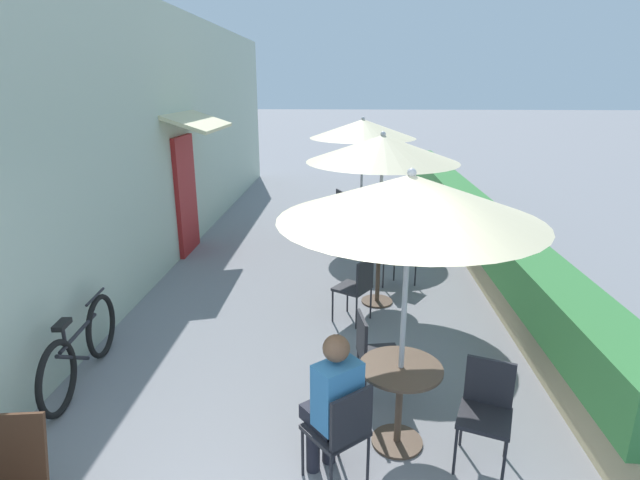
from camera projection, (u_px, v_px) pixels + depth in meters
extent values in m
cube|color=#B2C1AD|center=(185.00, 132.00, 9.31)|extent=(0.24, 14.26, 4.20)
cube|color=maroon|center=(186.00, 195.00, 8.94)|extent=(0.08, 0.96, 2.10)
cube|color=beige|center=(198.00, 121.00, 8.54)|extent=(0.78, 1.80, 0.30)
cube|color=tan|center=(465.00, 234.00, 9.50)|extent=(0.44, 13.26, 0.45)
cube|color=#387A3D|center=(467.00, 208.00, 9.35)|extent=(0.60, 12.60, 0.56)
cylinder|color=brown|center=(397.00, 441.00, 4.30)|extent=(0.44, 0.44, 0.02)
cylinder|color=brown|center=(399.00, 406.00, 4.20)|extent=(0.06, 0.06, 0.73)
cylinder|color=brown|center=(401.00, 368.00, 4.09)|extent=(0.69, 0.69, 0.02)
cylinder|color=#B7B7BC|center=(403.00, 323.00, 3.97)|extent=(0.04, 0.04, 2.29)
cone|color=beige|center=(410.00, 198.00, 3.66)|extent=(1.99, 1.99, 0.35)
sphere|color=#B7B7BC|center=(412.00, 173.00, 3.61)|extent=(0.07, 0.07, 0.07)
cube|color=#232328|center=(380.00, 355.00, 4.82)|extent=(0.46, 0.46, 0.04)
cube|color=#232328|center=(362.00, 337.00, 4.74)|extent=(0.10, 0.38, 0.42)
cylinder|color=#232328|center=(402.00, 385.00, 4.74)|extent=(0.02, 0.02, 0.45)
cylinder|color=#232328|center=(392.00, 365.00, 5.08)|extent=(0.02, 0.02, 0.45)
cylinder|color=#232328|center=(365.00, 388.00, 4.70)|extent=(0.02, 0.02, 0.45)
cylinder|color=#232328|center=(358.00, 367.00, 5.04)|extent=(0.02, 0.02, 0.45)
cube|color=#232328|center=(335.00, 430.00, 3.78)|extent=(0.56, 0.56, 0.04)
cube|color=#232328|center=(352.00, 419.00, 3.58)|extent=(0.31, 0.27, 0.42)
cylinder|color=#232328|center=(339.00, 433.00, 4.09)|extent=(0.02, 0.02, 0.45)
cylinder|color=#232328|center=(303.00, 451.00, 3.88)|extent=(0.02, 0.02, 0.45)
cylinder|color=#232328|center=(368.00, 458.00, 3.81)|extent=(0.02, 0.02, 0.45)
cylinder|color=#232328|center=(331.00, 479.00, 3.61)|extent=(0.02, 0.02, 0.45)
cylinder|color=#23232D|center=(329.00, 437.00, 4.03)|extent=(0.11, 0.11, 0.47)
cylinder|color=#23232D|center=(313.00, 445.00, 3.94)|extent=(0.11, 0.11, 0.47)
cube|color=#23232D|center=(328.00, 415.00, 3.83)|extent=(0.46, 0.47, 0.12)
cube|color=teal|center=(337.00, 394.00, 3.67)|extent=(0.40, 0.39, 0.50)
sphere|color=brown|center=(336.00, 348.00, 3.57)|extent=(0.20, 0.20, 0.20)
cube|color=#232328|center=(485.00, 418.00, 3.92)|extent=(0.51, 0.51, 0.04)
cube|color=#232328|center=(489.00, 383.00, 4.02)|extent=(0.37, 0.16, 0.42)
cylinder|color=#232328|center=(455.00, 450.00, 3.89)|extent=(0.02, 0.02, 0.45)
cylinder|color=#232328|center=(504.00, 463.00, 3.76)|extent=(0.02, 0.02, 0.45)
cylinder|color=#232328|center=(462.00, 423.00, 4.21)|extent=(0.02, 0.02, 0.45)
cylinder|color=#232328|center=(507.00, 434.00, 4.07)|extent=(0.02, 0.02, 0.45)
cylinder|color=brown|center=(377.00, 301.00, 7.08)|extent=(0.44, 0.44, 0.02)
cylinder|color=brown|center=(378.00, 277.00, 6.97)|extent=(0.06, 0.06, 0.73)
cylinder|color=brown|center=(379.00, 253.00, 6.86)|extent=(0.69, 0.69, 0.02)
cylinder|color=#B7B7BC|center=(380.00, 225.00, 6.74)|extent=(0.04, 0.04, 2.29)
cone|color=beige|center=(383.00, 149.00, 6.43)|extent=(1.99, 1.99, 0.35)
sphere|color=#B7B7BC|center=(383.00, 134.00, 6.38)|extent=(0.07, 0.07, 0.07)
cube|color=#232328|center=(400.00, 259.00, 7.48)|extent=(0.55, 0.55, 0.04)
cube|color=#232328|center=(390.00, 243.00, 7.52)|extent=(0.23, 0.34, 0.42)
cylinder|color=#232328|center=(405.00, 279.00, 7.31)|extent=(0.02, 0.02, 0.45)
cylinder|color=#232328|center=(415.00, 272.00, 7.59)|extent=(0.02, 0.02, 0.45)
cylinder|color=#232328|center=(383.00, 274.00, 7.51)|extent=(0.02, 0.02, 0.45)
cylinder|color=#232328|center=(394.00, 267.00, 7.79)|extent=(0.02, 0.02, 0.45)
cube|color=#232328|center=(352.00, 288.00, 6.41)|extent=(0.55, 0.55, 0.04)
cube|color=#232328|center=(365.00, 276.00, 6.25)|extent=(0.23, 0.34, 0.42)
cylinder|color=#232328|center=(347.00, 296.00, 6.72)|extent=(0.02, 0.02, 0.45)
cylinder|color=#232328|center=(333.00, 305.00, 6.44)|extent=(0.02, 0.02, 0.45)
cylinder|color=#232328|center=(371.00, 303.00, 6.52)|extent=(0.02, 0.02, 0.45)
cylinder|color=#232328|center=(356.00, 312.00, 6.24)|extent=(0.02, 0.02, 0.45)
cylinder|color=brown|center=(360.00, 239.00, 9.92)|extent=(0.44, 0.44, 0.02)
cylinder|color=brown|center=(361.00, 221.00, 9.81)|extent=(0.06, 0.06, 0.73)
cylinder|color=brown|center=(361.00, 204.00, 9.71)|extent=(0.69, 0.69, 0.02)
cylinder|color=#B7B7BC|center=(362.00, 183.00, 9.58)|extent=(0.04, 0.04, 2.29)
cone|color=beige|center=(363.00, 129.00, 9.28)|extent=(1.99, 1.99, 0.35)
sphere|color=#B7B7BC|center=(363.00, 119.00, 9.22)|extent=(0.07, 0.07, 0.07)
cube|color=#232328|center=(338.00, 225.00, 9.30)|extent=(0.56, 0.56, 0.04)
cube|color=#232328|center=(346.00, 215.00, 9.12)|extent=(0.26, 0.32, 0.42)
cylinder|color=#232328|center=(337.00, 232.00, 9.61)|extent=(0.02, 0.02, 0.45)
cylinder|color=#232328|center=(325.00, 236.00, 9.36)|extent=(0.02, 0.02, 0.45)
cylinder|color=#232328|center=(352.00, 236.00, 9.38)|extent=(0.02, 0.02, 0.45)
cylinder|color=#232328|center=(340.00, 240.00, 9.13)|extent=(0.02, 0.02, 0.45)
cube|color=#232328|center=(396.00, 219.00, 9.66)|extent=(0.45, 0.45, 0.04)
cube|color=#232328|center=(397.00, 207.00, 9.77)|extent=(0.38, 0.09, 0.42)
cylinder|color=#232328|center=(385.00, 233.00, 9.59)|extent=(0.02, 0.02, 0.45)
cylinder|color=#232328|center=(404.00, 234.00, 9.52)|extent=(0.02, 0.02, 0.45)
cylinder|color=#232328|center=(387.00, 227.00, 9.93)|extent=(0.02, 0.02, 0.45)
cylinder|color=#232328|center=(405.00, 229.00, 9.86)|extent=(0.02, 0.02, 0.45)
cube|color=#232328|center=(348.00, 210.00, 10.41)|extent=(0.52, 0.52, 0.04)
cube|color=#232328|center=(340.00, 200.00, 10.29)|extent=(0.17, 0.36, 0.42)
cylinder|color=#232328|center=(359.00, 221.00, 10.37)|extent=(0.02, 0.02, 0.45)
cylinder|color=#232328|center=(352.00, 217.00, 10.70)|extent=(0.02, 0.02, 0.45)
cylinder|color=#232328|center=(343.00, 223.00, 10.26)|extent=(0.02, 0.02, 0.45)
cylinder|color=#232328|center=(337.00, 219.00, 10.59)|extent=(0.02, 0.02, 0.45)
torus|color=black|center=(101.00, 326.00, 5.60)|extent=(0.12, 0.72, 0.72)
torus|color=black|center=(57.00, 378.00, 4.61)|extent=(0.12, 0.72, 0.72)
cylinder|color=black|center=(79.00, 332.00, 5.05)|extent=(0.11, 0.82, 0.04)
cylinder|color=black|center=(73.00, 357.00, 4.93)|extent=(0.09, 0.60, 0.39)
cylinder|color=black|center=(64.00, 337.00, 4.74)|extent=(0.04, 0.04, 0.25)
cube|color=black|center=(62.00, 325.00, 4.70)|extent=(0.12, 0.23, 0.05)
cylinder|color=black|center=(95.00, 297.00, 5.45)|extent=(0.07, 0.46, 0.03)
cube|color=#422819|center=(2.00, 479.00, 3.32)|extent=(0.62, 0.30, 0.88)
cube|color=black|center=(3.00, 475.00, 3.33)|extent=(0.50, 0.22, 0.66)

